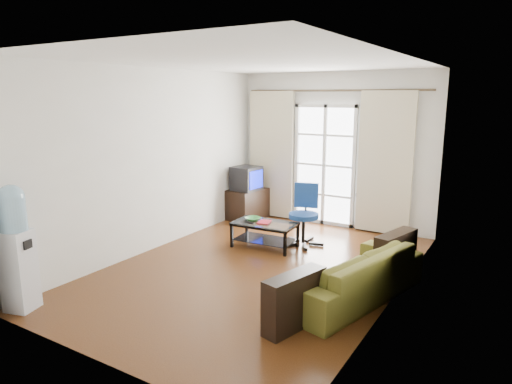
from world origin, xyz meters
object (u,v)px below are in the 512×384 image
Objects in this scene: coffee_table at (265,231)px; task_chair at (304,227)px; sofa at (351,274)px; tv_stand at (248,204)px; crt_tv at (246,178)px; water_cooler at (16,246)px.

task_chair reaches higher than coffee_table.
sofa is 2.71× the size of tv_stand.
sofa is 2.04m from coffee_table.
crt_tv is (0.00, -0.08, 0.50)m from tv_stand.
sofa is 4.01× the size of crt_tv.
task_chair is (0.45, 0.43, 0.03)m from coffee_table.
water_cooler is (-0.08, -4.40, -0.06)m from crt_tv.
water_cooler is (-2.97, -2.16, 0.44)m from sofa.
crt_tv is at bearing -81.10° from tv_stand.
tv_stand is at bearing 135.86° from task_chair.
crt_tv reaches higher than coffee_table.
crt_tv reaches higher than sofa.
tv_stand is 0.51m from crt_tv.
water_cooler is at bearing -83.56° from tv_stand.
sofa is at bearing -64.06° from task_chair.
task_chair is at bearing 48.93° from water_cooler.
water_cooler is at bearing -130.33° from task_chair.
coffee_table is 1.28× the size of tv_stand.
coffee_table is 1.71m from tv_stand.
tv_stand is 1.80m from task_chair.
crt_tv is at bearing 132.85° from coffee_table.
tv_stand is (-2.89, 2.32, -0.00)m from sofa.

